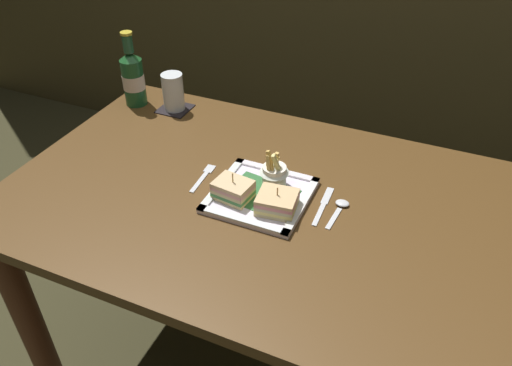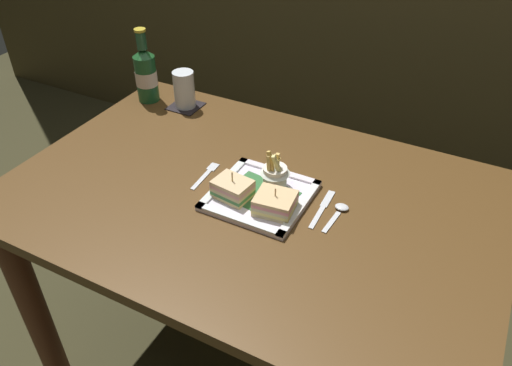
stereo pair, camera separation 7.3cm
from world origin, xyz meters
TOP-DOWN VIEW (x-y plane):
  - ground_plane at (0.00, 0.00)m, footprint 6.00×6.00m
  - dining_table at (0.00, 0.00)m, footprint 1.27×0.85m
  - square_plate at (0.03, -0.01)m, footprint 0.24×0.24m
  - sandwich_half_left at (-0.03, -0.04)m, footprint 0.10×0.08m
  - sandwich_half_right at (0.09, -0.04)m, footprint 0.10×0.09m
  - fries_cup at (0.05, 0.04)m, footprint 0.08×0.08m
  - beer_bottle at (-0.55, 0.30)m, footprint 0.07×0.07m
  - drink_coaster at (-0.41, 0.31)m, footprint 0.10×0.10m
  - water_glass at (-0.41, 0.31)m, footprint 0.07×0.07m
  - fork at (-0.15, 0.01)m, footprint 0.03×0.13m
  - knife at (0.19, 0.03)m, footprint 0.02×0.16m
  - spoon at (0.23, 0.03)m, footprint 0.03×0.12m

SIDE VIEW (x-z plane):
  - ground_plane at x=0.00m, z-range 0.00..0.00m
  - dining_table at x=0.00m, z-range 0.24..0.99m
  - fork at x=-0.15m, z-range 0.75..0.75m
  - knife at x=0.19m, z-range 0.75..0.75m
  - drink_coaster at x=-0.41m, z-range 0.75..0.75m
  - spoon at x=0.23m, z-range 0.75..0.76m
  - square_plate at x=0.03m, z-range 0.75..0.76m
  - sandwich_half_right at x=0.09m, z-range 0.75..0.81m
  - sandwich_half_left at x=-0.03m, z-range 0.75..0.82m
  - water_glass at x=-0.41m, z-range 0.74..0.86m
  - fries_cup at x=0.05m, z-range 0.75..0.86m
  - beer_bottle at x=-0.55m, z-range 0.72..0.97m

